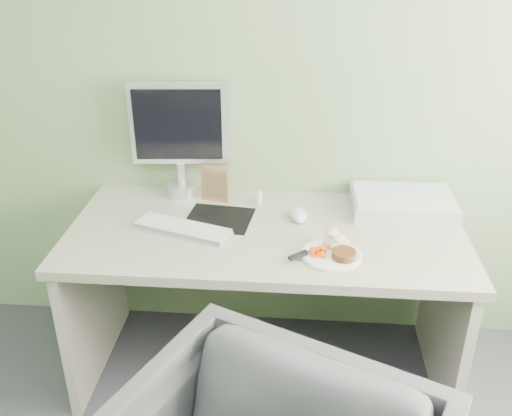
# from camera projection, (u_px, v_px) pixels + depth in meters

# --- Properties ---
(wall_back) EXTENTS (3.50, 0.00, 3.50)m
(wall_back) POSITION_uv_depth(u_px,v_px,m) (273.00, 55.00, 2.35)
(wall_back) COLOR gray
(wall_back) RESTS_ON floor
(desk) EXTENTS (1.60, 0.75, 0.73)m
(desk) POSITION_uv_depth(u_px,v_px,m) (266.00, 268.00, 2.38)
(desk) COLOR #A99F8D
(desk) RESTS_ON floor
(plate) EXTENTS (0.22, 0.22, 0.01)m
(plate) POSITION_uv_depth(u_px,v_px,m) (331.00, 255.00, 2.11)
(plate) COLOR white
(plate) RESTS_ON desk
(steak) EXTENTS (0.12, 0.12, 0.03)m
(steak) POSITION_uv_depth(u_px,v_px,m) (344.00, 254.00, 2.08)
(steak) COLOR black
(steak) RESTS_ON plate
(potato_pile) EXTENTS (0.11, 0.09, 0.06)m
(potato_pile) POSITION_uv_depth(u_px,v_px,m) (337.00, 240.00, 2.14)
(potato_pile) COLOR tan
(potato_pile) RESTS_ON plate
(carrot_heap) EXTENTS (0.05, 0.05, 0.04)m
(carrot_heap) POSITION_uv_depth(u_px,v_px,m) (318.00, 250.00, 2.10)
(carrot_heap) COLOR #FF4205
(carrot_heap) RESTS_ON plate
(steak_knife) EXTENTS (0.17, 0.15, 0.02)m
(steak_knife) POSITION_uv_depth(u_px,v_px,m) (305.00, 253.00, 2.09)
(steak_knife) COLOR silver
(steak_knife) RESTS_ON plate
(mousepad) EXTENTS (0.29, 0.26, 0.00)m
(mousepad) POSITION_uv_depth(u_px,v_px,m) (219.00, 218.00, 2.38)
(mousepad) COLOR black
(mousepad) RESTS_ON desk
(keyboard) EXTENTS (0.41, 0.23, 0.02)m
(keyboard) POSITION_uv_depth(u_px,v_px,m) (183.00, 228.00, 2.28)
(keyboard) COLOR white
(keyboard) RESTS_ON desk
(computer_mouse) EXTENTS (0.09, 0.13, 0.04)m
(computer_mouse) POSITION_uv_depth(u_px,v_px,m) (299.00, 215.00, 2.37)
(computer_mouse) COLOR white
(computer_mouse) RESTS_ON desk
(photo_frame) EXTENTS (0.13, 0.05, 0.16)m
(photo_frame) POSITION_uv_depth(u_px,v_px,m) (215.00, 184.00, 2.50)
(photo_frame) COLOR brown
(photo_frame) RESTS_ON desk
(eyedrop_bottle) EXTENTS (0.03, 0.03, 0.08)m
(eyedrop_bottle) POSITION_uv_depth(u_px,v_px,m) (259.00, 197.00, 2.49)
(eyedrop_bottle) COLOR white
(eyedrop_bottle) RESTS_ON desk
(scanner) EXTENTS (0.44, 0.29, 0.07)m
(scanner) POSITION_uv_depth(u_px,v_px,m) (402.00, 204.00, 2.43)
(scanner) COLOR #ADAFB5
(scanner) RESTS_ON desk
(monitor) EXTENTS (0.43, 0.13, 0.51)m
(monitor) POSITION_uv_depth(u_px,v_px,m) (180.00, 133.00, 2.48)
(monitor) COLOR silver
(monitor) RESTS_ON desk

